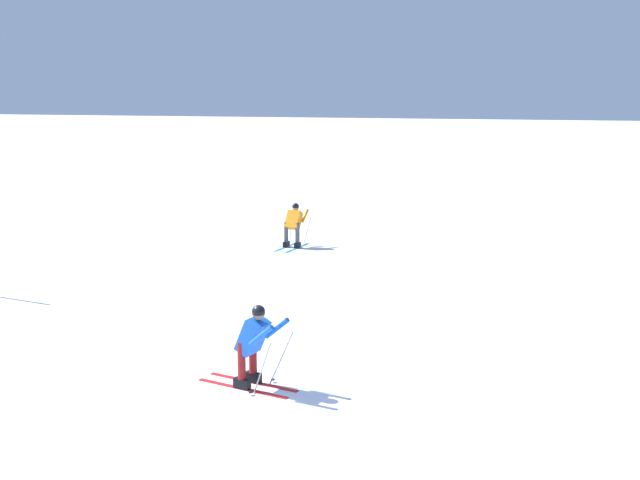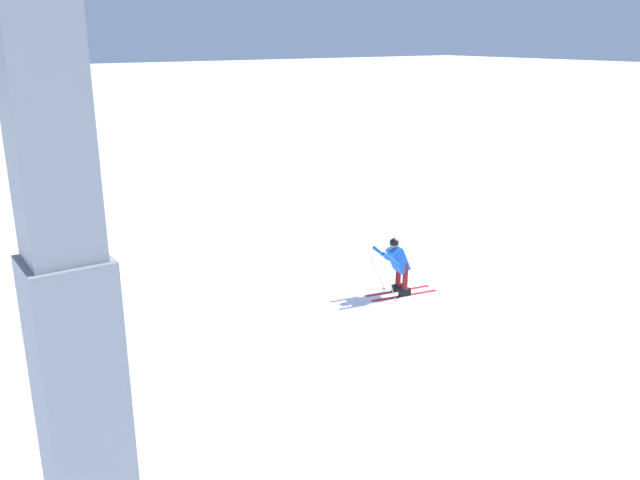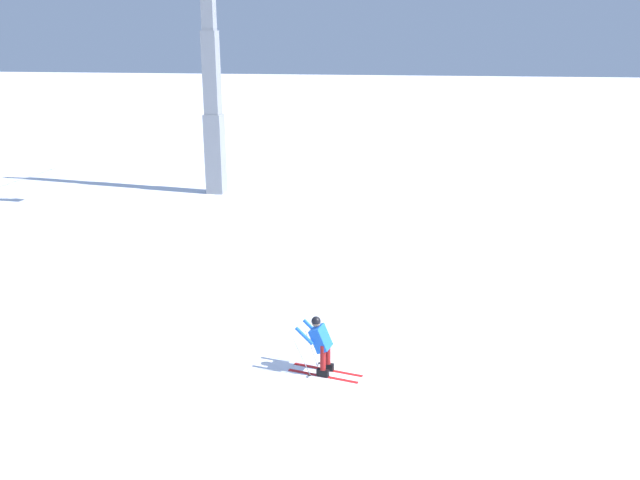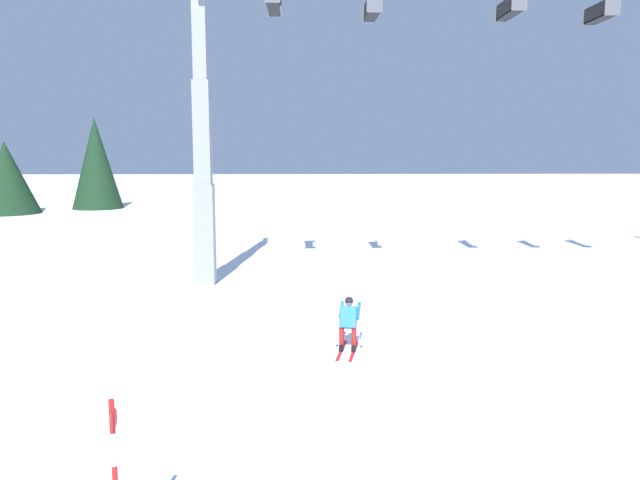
% 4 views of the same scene
% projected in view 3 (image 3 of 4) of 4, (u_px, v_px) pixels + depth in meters
% --- Properties ---
extents(ground_plane, '(260.00, 260.00, 0.00)m').
position_uv_depth(ground_plane, '(375.00, 364.00, 15.80)').
color(ground_plane, white).
extents(skier_carving_main, '(0.84, 1.75, 1.49)m').
position_uv_depth(skier_carving_main, '(320.00, 342.00, 15.16)').
color(skier_carving_main, red).
rests_on(skier_carving_main, ground_plane).
extents(lift_tower_far, '(0.84, 2.97, 12.26)m').
position_uv_depth(lift_tower_far, '(212.00, 90.00, 31.86)').
color(lift_tower_far, gray).
rests_on(lift_tower_far, ground_plane).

